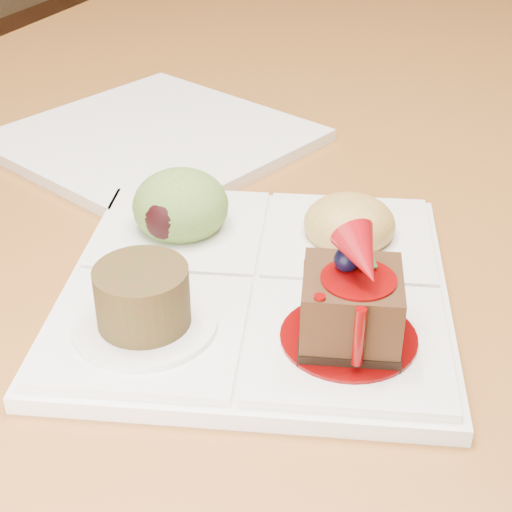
% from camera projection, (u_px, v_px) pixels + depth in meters
% --- Properties ---
extents(ground, '(6.00, 6.00, 0.00)m').
position_uv_depth(ground, '(322.00, 481.00, 1.39)').
color(ground, '#542D18').
extents(dining_table, '(1.00, 1.80, 0.75)m').
position_uv_depth(dining_table, '(345.00, 120.00, 1.03)').
color(dining_table, '#986027').
rests_on(dining_table, ground).
extents(sampler_plate, '(0.34, 0.34, 0.10)m').
position_uv_depth(sampler_plate, '(253.00, 269.00, 0.56)').
color(sampler_plate, white).
rests_on(sampler_plate, dining_table).
extents(second_plate, '(0.33, 0.33, 0.01)m').
position_uv_depth(second_plate, '(154.00, 139.00, 0.79)').
color(second_plate, white).
rests_on(second_plate, dining_table).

